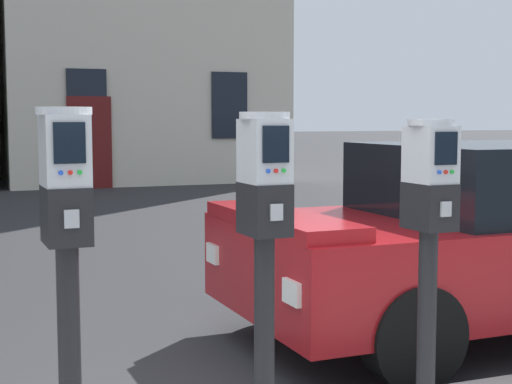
{
  "coord_description": "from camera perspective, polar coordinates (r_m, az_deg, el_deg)",
  "views": [
    {
      "loc": [
        -1.13,
        -3.26,
        1.61
      ],
      "look_at": [
        0.09,
        -0.12,
        1.29
      ],
      "focal_mm": 53.79,
      "sensor_mm": 36.0,
      "label": 1
    }
  ],
  "objects": [
    {
      "name": "parking_meter_near_kerb",
      "position": [
        3.1,
        -13.91,
        -2.58
      ],
      "size": [
        0.22,
        0.26,
        1.51
      ],
      "rotation": [
        0.0,
        0.0,
        -1.54
      ],
      "color": "black",
      "rests_on": "sidewalk_slab"
    },
    {
      "name": "parking_meter_twin_adjacent",
      "position": [
        3.31,
        0.63,
        -2.11
      ],
      "size": [
        0.22,
        0.26,
        1.5
      ],
      "rotation": [
        0.0,
        0.0,
        -1.54
      ],
      "color": "black",
      "rests_on": "sidewalk_slab"
    },
    {
      "name": "parking_meter_end_of_row",
      "position": [
        3.7,
        12.75,
        -1.76
      ],
      "size": [
        0.22,
        0.26,
        1.47
      ],
      "rotation": [
        0.0,
        0.0,
        -1.54
      ],
      "color": "black",
      "rests_on": "sidewalk_slab"
    }
  ]
}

